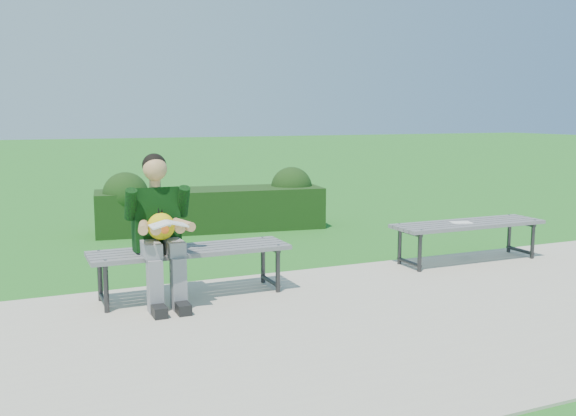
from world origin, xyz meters
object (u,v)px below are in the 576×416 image
bench_right (468,227)px  seated_boy (159,226)px  bench_left (191,254)px  paper_sheet (461,222)px  hedge (211,205)px

bench_right → seated_boy: (-3.54, -0.22, 0.30)m
bench_left → seated_boy: (-0.30, -0.09, 0.30)m
seated_boy → paper_sheet: 3.45m
bench_right → seated_boy: 3.56m
hedge → seated_boy: seated_boy is taller
bench_right → seated_boy: size_ratio=1.37×
seated_boy → bench_left: bearing=17.4°
hedge → bench_left: bearing=-109.9°
hedge → bench_left: hedge is taller
bench_left → seated_boy: bearing=-162.6°
hedge → bench_right: bearing=-57.5°
seated_boy → paper_sheet: seated_boy is taller
bench_left → paper_sheet: 3.14m
bench_left → seated_boy: seated_boy is taller
bench_right → paper_sheet: bench_right is taller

